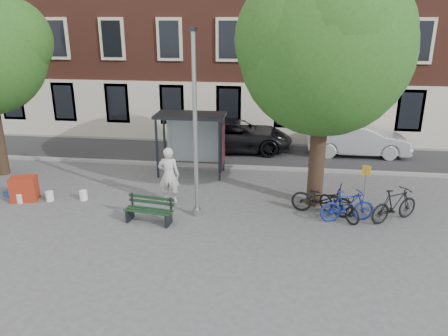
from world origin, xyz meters
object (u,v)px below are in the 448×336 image
(bike_b, at_px, (347,206))
(bike_c, at_px, (339,204))
(lamppost, at_px, (195,136))
(bench, at_px, (149,211))
(car_dark, at_px, (236,135))
(car_silver, at_px, (358,139))
(notice_sign, at_px, (366,179))
(red_stand, at_px, (24,189))
(painter, at_px, (169,175))
(bike_d, at_px, (395,205))
(bus_shelter, at_px, (200,130))
(bike_a, at_px, (322,199))

(bike_b, xyz_separation_m, bike_c, (-0.22, 0.24, -0.06))
(lamppost, xyz_separation_m, bench, (-1.45, -0.70, -2.40))
(bike_b, bearing_deg, car_dark, 17.06)
(bike_b, relative_size, car_silver, 0.38)
(bench, relative_size, bike_c, 0.91)
(bike_c, distance_m, notice_sign, 1.34)
(lamppost, distance_m, bike_b, 5.45)
(red_stand, bearing_deg, car_dark, 46.20)
(painter, bearing_deg, bike_b, 166.83)
(bike_b, height_order, car_dark, car_dark)
(painter, distance_m, bike_b, 6.24)
(bike_d, relative_size, car_silver, 0.40)
(bike_b, xyz_separation_m, notice_sign, (0.68, 0.98, 0.59))
(lamppost, height_order, bus_shelter, lamppost)
(painter, height_order, car_silver, painter)
(car_silver, bearing_deg, bike_b, 167.59)
(bench, height_order, car_silver, car_silver)
(red_stand, relative_size, notice_sign, 0.55)
(painter, bearing_deg, car_silver, -144.43)
(bike_a, bearing_deg, red_stand, 106.05)
(lamppost, relative_size, bus_shelter, 2.14)
(bike_d, bearing_deg, bus_shelter, 30.41)
(bench, bearing_deg, car_dark, 85.32)
(car_dark, relative_size, notice_sign, 3.42)
(bus_shelter, relative_size, red_stand, 3.17)
(bench, bearing_deg, bike_b, 16.25)
(car_silver, relative_size, notice_sign, 2.92)
(bike_a, height_order, notice_sign, notice_sign)
(bike_d, bearing_deg, bench, 65.84)
(bus_shelter, distance_m, bike_d, 8.13)
(painter, distance_m, notice_sign, 6.85)
(notice_sign, bearing_deg, bus_shelter, 175.67)
(car_silver, bearing_deg, bike_a, 161.00)
(bike_d, bearing_deg, car_silver, -31.51)
(lamppost, distance_m, car_silver, 10.23)
(lamppost, relative_size, red_stand, 6.79)
(bike_d, distance_m, red_stand, 13.00)
(bike_b, distance_m, bike_c, 0.33)
(lamppost, bearing_deg, bike_c, 5.23)
(bike_c, relative_size, notice_sign, 1.12)
(painter, height_order, red_stand, painter)
(painter, height_order, bike_b, painter)
(painter, bearing_deg, lamppost, 134.44)
(car_dark, relative_size, red_stand, 6.23)
(bus_shelter, height_order, bench, bus_shelter)
(car_dark, bearing_deg, bench, 162.06)
(bench, relative_size, bike_a, 0.79)
(bike_c, bearing_deg, car_dark, 81.67)
(bike_d, bearing_deg, red_stand, 57.72)
(lamppost, xyz_separation_m, notice_sign, (5.65, 1.17, -1.65))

